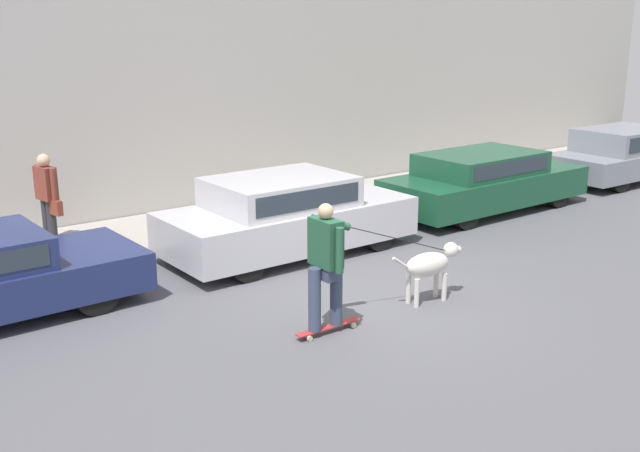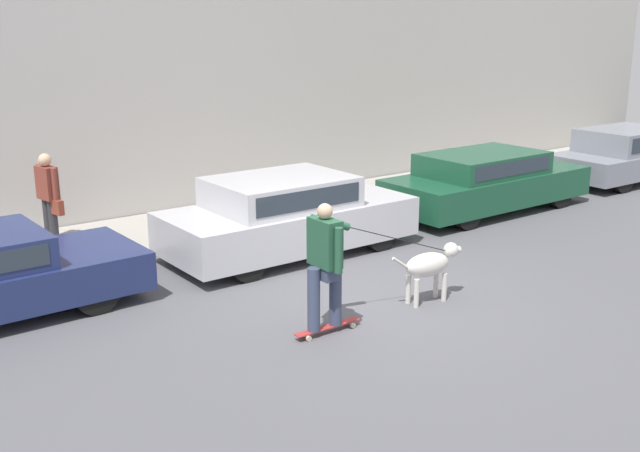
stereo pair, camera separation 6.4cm
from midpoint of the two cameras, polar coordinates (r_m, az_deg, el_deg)
The scene contains 10 objects.
ground_plane at distance 10.45m, azimuth 2.82°, elevation -5.84°, with size 36.00×36.00×0.00m, color #545459.
back_wall at distance 15.04m, azimuth -12.42°, elevation 10.59°, with size 32.00×0.30×5.23m.
sidewalk_curb at distance 14.28m, azimuth -9.56°, elevation 0.06°, with size 30.00×2.36×0.11m.
parked_car_1 at distance 12.43m, azimuth -2.73°, elevation 0.75°, with size 4.23×1.84×1.32m.
parked_car_2 at distance 15.63m, azimuth 12.30°, elevation 3.34°, with size 4.57×1.79×1.22m.
parked_car_3 at distance 19.69m, azimuth 22.10°, elevation 5.04°, with size 4.27×1.79×1.28m.
dog at distance 10.41m, azimuth 8.19°, elevation -2.95°, with size 1.16×0.40×0.80m.
skateboarder at distance 9.12m, azimuth 0.30°, elevation -2.70°, with size 2.63×0.65×1.67m.
pedestrian_with_bag at distance 13.34m, azimuth -20.19°, elevation 2.24°, with size 0.29×0.70×1.54m.
fire_hydrant at distance 18.37m, azimuth 15.97°, elevation 4.18°, with size 0.18×0.18×0.75m.
Camera 1 is at (-6.27, -7.46, 3.78)m, focal length 42.00 mm.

